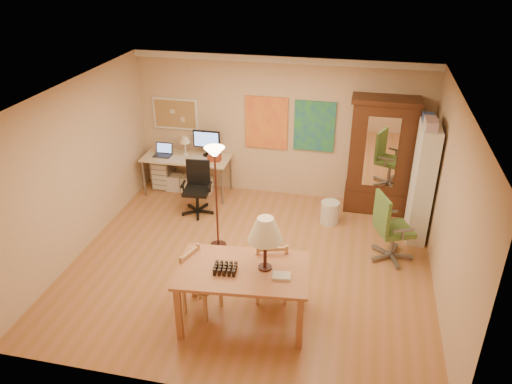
% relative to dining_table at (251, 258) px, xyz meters
% --- Properties ---
extents(floor, '(5.50, 5.50, 0.00)m').
position_rel_dining_table_xyz_m(floor, '(-0.30, 1.24, -0.99)').
color(floor, '#A26A39').
rests_on(floor, ground).
extents(crown_molding, '(5.50, 0.08, 0.12)m').
position_rel_dining_table_xyz_m(crown_molding, '(-0.30, 3.70, 1.65)').
color(crown_molding, white).
rests_on(crown_molding, floor).
extents(corkboard, '(0.90, 0.04, 0.62)m').
position_rel_dining_table_xyz_m(corkboard, '(-2.35, 3.71, 0.51)').
color(corkboard, '#A7784F').
rests_on(corkboard, floor).
extents(art_panel_left, '(0.80, 0.04, 1.00)m').
position_rel_dining_table_xyz_m(art_panel_left, '(-0.55, 3.71, 0.46)').
color(art_panel_left, '#F6AB29').
rests_on(art_panel_left, floor).
extents(art_panel_right, '(0.75, 0.04, 0.95)m').
position_rel_dining_table_xyz_m(art_panel_right, '(0.35, 3.71, 0.46)').
color(art_panel_right, '#22648A').
rests_on(art_panel_right, floor).
extents(dining_table, '(1.75, 1.15, 1.56)m').
position_rel_dining_table_xyz_m(dining_table, '(0.00, 0.00, 0.00)').
color(dining_table, '#975531').
rests_on(dining_table, floor).
extents(ladder_chair_back, '(0.54, 0.52, 0.95)m').
position_rel_dining_table_xyz_m(ladder_chair_back, '(0.16, 0.52, -0.54)').
color(ladder_chair_back, '#A7754C').
rests_on(ladder_chair_back, floor).
extents(ladder_chair_left, '(0.51, 0.53, 0.91)m').
position_rel_dining_table_xyz_m(ladder_chair_left, '(-0.71, 0.07, -0.56)').
color(ladder_chair_left, '#A7754C').
rests_on(ladder_chair_left, floor).
extents(torchiere_lamp, '(0.32, 0.32, 1.75)m').
position_rel_dining_table_xyz_m(torchiere_lamp, '(-0.93, 1.62, 0.42)').
color(torchiere_lamp, '#46241C').
rests_on(torchiere_lamp, floor).
extents(computer_desk, '(1.68, 0.74, 1.27)m').
position_rel_dining_table_xyz_m(computer_desk, '(-2.01, 3.40, -0.52)').
color(computer_desk, beige).
rests_on(computer_desk, floor).
extents(office_chair_black, '(0.60, 0.60, 0.98)m').
position_rel_dining_table_xyz_m(office_chair_black, '(-1.61, 2.63, -0.72)').
color(office_chair_black, black).
rests_on(office_chair_black, floor).
extents(office_chair_green, '(0.70, 0.70, 1.13)m').
position_rel_dining_table_xyz_m(office_chair_green, '(1.81, 1.87, -0.68)').
color(office_chair_green, slate).
rests_on(office_chair_green, floor).
extents(drawer_cart, '(0.37, 0.44, 0.73)m').
position_rel_dining_table_xyz_m(drawer_cart, '(-2.62, 3.50, -0.62)').
color(drawer_cart, slate).
rests_on(drawer_cart, floor).
extents(armoire, '(1.16, 0.55, 2.14)m').
position_rel_dining_table_xyz_m(armoire, '(1.57, 3.48, -0.06)').
color(armoire, '#381D0F').
rests_on(armoire, floor).
extents(bookshelf, '(0.30, 0.79, 1.97)m').
position_rel_dining_table_xyz_m(bookshelf, '(2.25, 2.68, -0.00)').
color(bookshelf, white).
rests_on(bookshelf, floor).
extents(wastebin, '(0.33, 0.33, 0.41)m').
position_rel_dining_table_xyz_m(wastebin, '(0.80, 2.77, -0.78)').
color(wastebin, silver).
rests_on(wastebin, floor).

